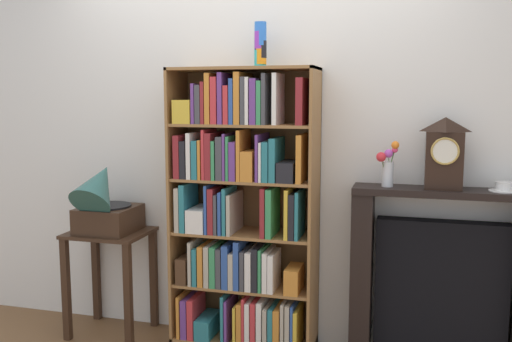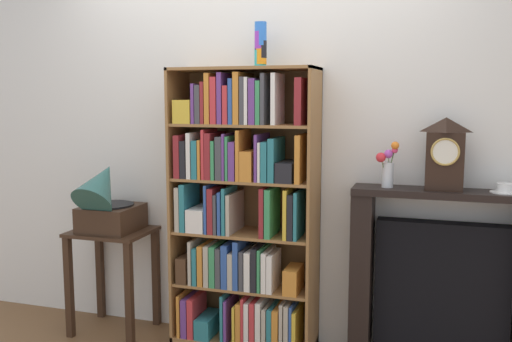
% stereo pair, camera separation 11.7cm
% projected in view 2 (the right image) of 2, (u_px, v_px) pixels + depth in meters
% --- Properties ---
extents(wall_back, '(4.57, 0.08, 2.60)m').
position_uv_depth(wall_back, '(274.00, 141.00, 3.55)').
color(wall_back, silver).
rests_on(wall_back, ground).
extents(bookshelf, '(0.89, 0.33, 1.75)m').
position_uv_depth(bookshelf, '(240.00, 217.00, 3.45)').
color(bookshelf, olive).
rests_on(bookshelf, ground).
extents(cup_stack, '(0.07, 0.07, 0.27)m').
position_uv_depth(cup_stack, '(261.00, 45.00, 3.32)').
color(cup_stack, '#28B2B7').
rests_on(cup_stack, bookshelf).
extents(side_table_left, '(0.51, 0.42, 0.70)m').
position_uv_depth(side_table_left, '(113.00, 258.00, 3.73)').
color(side_table_left, '#382316').
rests_on(side_table_left, ground).
extents(gramophone, '(0.35, 0.49, 0.53)m').
position_uv_depth(gramophone, '(106.00, 201.00, 3.62)').
color(gramophone, '#382316').
rests_on(gramophone, side_table_left).
extents(fireplace_mantel, '(1.03, 0.24, 1.06)m').
position_uv_depth(fireplace_mantel, '(441.00, 282.00, 3.21)').
color(fireplace_mantel, black).
rests_on(fireplace_mantel, ground).
extents(mantel_clock, '(0.20, 0.14, 0.41)m').
position_uv_depth(mantel_clock, '(445.00, 154.00, 3.09)').
color(mantel_clock, black).
rests_on(mantel_clock, fireplace_mantel).
extents(flower_vase, '(0.13, 0.10, 0.27)m').
position_uv_depth(flower_vase, '(388.00, 166.00, 3.18)').
color(flower_vase, silver).
rests_on(flower_vase, fireplace_mantel).
extents(teacup_with_saucer, '(0.16, 0.16, 0.05)m').
position_uv_depth(teacup_with_saucer, '(505.00, 189.00, 3.02)').
color(teacup_with_saucer, white).
rests_on(teacup_with_saucer, fireplace_mantel).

